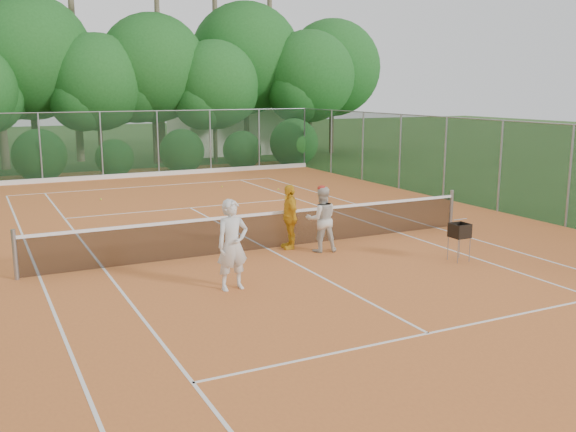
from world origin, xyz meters
The scene contains 15 objects.
ground centered at (0.00, 0.00, 0.00)m, with size 120.00×120.00×0.00m, color #264719.
clay_court centered at (0.00, 0.00, 0.01)m, with size 18.00×36.00×0.02m, color #CC6C2F.
club_building centered at (9.00, 24.00, 1.50)m, with size 8.00×5.00×3.00m, color beige.
tennis_net centered at (0.00, 0.00, 0.53)m, with size 11.97×0.10×1.10m.
player_white centered at (-2.03, -2.68, 0.95)m, with size 0.68×0.45×1.86m, color silver.
player_center_grp centered at (1.10, -0.79, 0.85)m, with size 0.93×0.80×1.68m.
player_yellow centered at (0.53, -0.15, 0.85)m, with size 0.97×0.40×1.65m, color gold.
ball_hopper centered at (3.58, -3.03, 0.74)m, with size 0.40×0.40×0.91m.
stray_ball_a centered at (-2.45, 9.32, 0.05)m, with size 0.07×0.07×0.07m, color #BAD531.
stray_ball_b centered at (2.63, 10.25, 0.05)m, with size 0.07×0.07×0.07m, color yellow.
stray_ball_c centered at (4.39, 8.54, 0.05)m, with size 0.07×0.07×0.07m, color yellow.
court_markings centered at (0.00, 0.00, 0.02)m, with size 11.03×23.83×0.01m.
fence_back centered at (0.00, 15.00, 1.52)m, with size 18.07×0.07×3.00m.
fence_right centered at (9.00, -1.50, 1.52)m, with size 0.07×33.07×3.00m.
tropical_treeline centered at (1.43, 20.22, 5.11)m, with size 32.10×8.49×15.03m.
Camera 1 is at (-6.62, -14.42, 4.06)m, focal length 40.00 mm.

